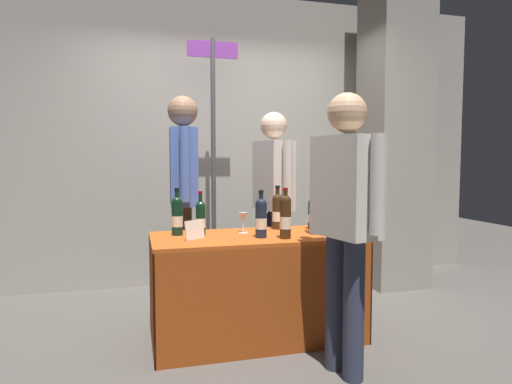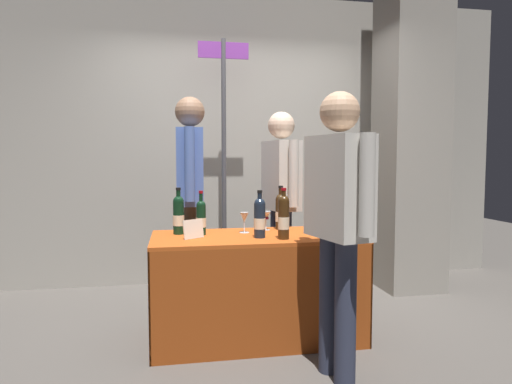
{
  "view_description": "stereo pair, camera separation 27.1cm",
  "coord_description": "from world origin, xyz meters",
  "views": [
    {
      "loc": [
        -0.81,
        -2.97,
        1.25
      ],
      "look_at": [
        0.0,
        0.0,
        1.03
      ],
      "focal_mm": 31.36,
      "sensor_mm": 36.0,
      "label": 1
    },
    {
      "loc": [
        -0.54,
        -3.03,
        1.25
      ],
      "look_at": [
        0.0,
        0.0,
        1.03
      ],
      "focal_mm": 31.36,
      "sensor_mm": 36.0,
      "label": 2
    }
  ],
  "objects": [
    {
      "name": "ground_plane",
      "position": [
        0.0,
        0.0,
        0.0
      ],
      "size": [
        12.0,
        12.0,
        0.0
      ],
      "primitive_type": "plane",
      "color": "#514C47"
    },
    {
      "name": "back_partition",
      "position": [
        0.0,
        1.58,
        1.45
      ],
      "size": [
        5.86,
        0.12,
        2.91
      ],
      "primitive_type": "cube",
      "color": "#9E998E",
      "rests_on": "ground_plane"
    },
    {
      "name": "concrete_pillar",
      "position": [
        1.68,
        0.96,
        1.71
      ],
      "size": [
        0.55,
        0.55,
        3.42
      ],
      "primitive_type": "cube",
      "color": "gray",
      "rests_on": "ground_plane"
    },
    {
      "name": "tasting_table",
      "position": [
        0.0,
        0.0,
        0.5
      ],
      "size": [
        1.43,
        0.68,
        0.73
      ],
      "color": "#B74C19",
      "rests_on": "ground_plane"
    },
    {
      "name": "featured_wine_bottle",
      "position": [
        0.48,
        0.13,
        0.85
      ],
      "size": [
        0.08,
        0.08,
        0.29
      ],
      "color": "black",
      "rests_on": "tasting_table"
    },
    {
      "name": "display_bottle_0",
      "position": [
        -0.53,
        0.14,
        0.87
      ],
      "size": [
        0.08,
        0.08,
        0.33
      ],
      "color": "black",
      "rests_on": "tasting_table"
    },
    {
      "name": "display_bottle_1",
      "position": [
        0.01,
        -0.11,
        0.87
      ],
      "size": [
        0.08,
        0.08,
        0.32
      ],
      "color": "#192333",
      "rests_on": "tasting_table"
    },
    {
      "name": "display_bottle_2",
      "position": [
        -0.37,
        0.08,
        0.85
      ],
      "size": [
        0.07,
        0.07,
        0.31
      ],
      "color": "black",
      "rests_on": "tasting_table"
    },
    {
      "name": "display_bottle_3",
      "position": [
        0.15,
        -0.19,
        0.88
      ],
      "size": [
        0.08,
        0.08,
        0.34
      ],
      "color": "#38230F",
      "rests_on": "tasting_table"
    },
    {
      "name": "display_bottle_4",
      "position": [
        0.23,
        0.22,
        0.87
      ],
      "size": [
        0.08,
        0.08,
        0.33
      ],
      "color": "#38230F",
      "rests_on": "tasting_table"
    },
    {
      "name": "wine_glass_near_vendor",
      "position": [
        0.11,
        0.21,
        0.83
      ],
      "size": [
        0.08,
        0.08,
        0.14
      ],
      "color": "silver",
      "rests_on": "tasting_table"
    },
    {
      "name": "wine_glass_mid",
      "position": [
        -0.07,
        0.11,
        0.83
      ],
      "size": [
        0.07,
        0.07,
        0.15
      ],
      "color": "silver",
      "rests_on": "tasting_table"
    },
    {
      "name": "flower_vase",
      "position": [
        0.42,
        -0.07,
        0.85
      ],
      "size": [
        0.09,
        0.1,
        0.42
      ],
      "color": "slate",
      "rests_on": "tasting_table"
    },
    {
      "name": "brochure_stand",
      "position": [
        -0.43,
        -0.06,
        0.79
      ],
      "size": [
        0.14,
        0.11,
        0.13
      ],
      "primitive_type": "cube",
      "rotation": [
        0.14,
        0.0,
        3.74
      ],
      "color": "silver",
      "rests_on": "tasting_table"
    },
    {
      "name": "vendor_presenter",
      "position": [
        0.34,
        0.67,
        0.99
      ],
      "size": [
        0.28,
        0.55,
        1.65
      ],
      "rotation": [
        0.0,
        0.0,
        -1.37
      ],
      "color": "#2D3347",
      "rests_on": "ground_plane"
    },
    {
      "name": "vendor_assistant",
      "position": [
        -0.42,
        0.69,
        1.07
      ],
      "size": [
        0.24,
        0.59,
        1.76
      ],
      "rotation": [
        0.0,
        0.0,
        -1.63
      ],
      "color": "#4C4233",
      "rests_on": "ground_plane"
    },
    {
      "name": "taster_foreground_right",
      "position": [
        0.35,
        -0.66,
        0.97
      ],
      "size": [
        0.3,
        0.57,
        1.63
      ],
      "rotation": [
        0.0,
        0.0,
        1.81
      ],
      "color": "#2D3347",
      "rests_on": "ground_plane"
    },
    {
      "name": "booth_signpost",
      "position": [
        -0.1,
        1.14,
        1.39
      ],
      "size": [
        0.47,
        0.04,
        2.36
      ],
      "color": "#47474C",
      "rests_on": "ground_plane"
    }
  ]
}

